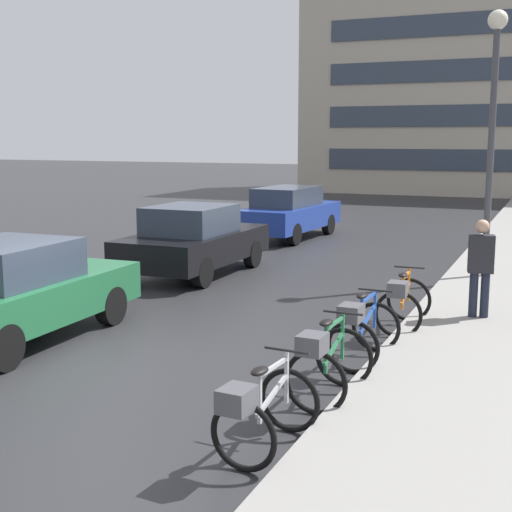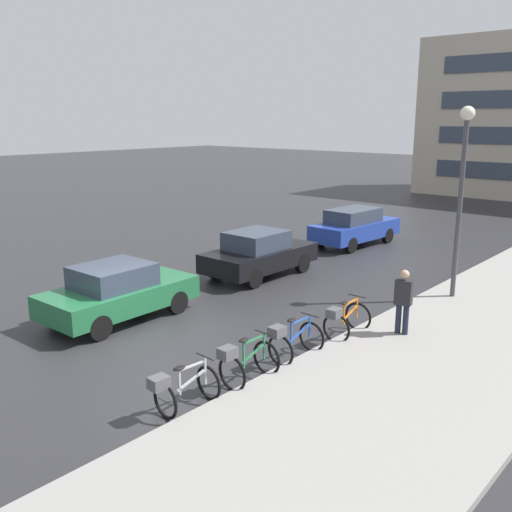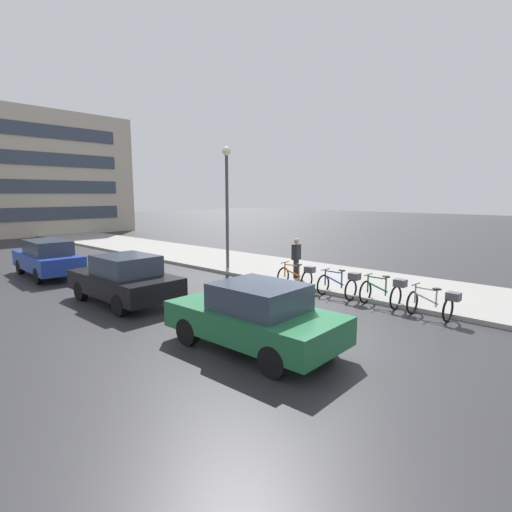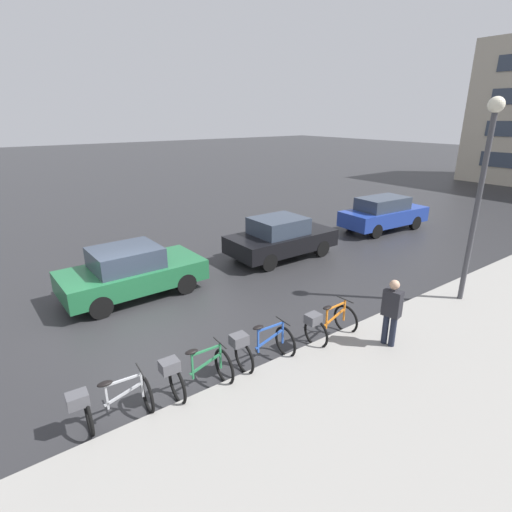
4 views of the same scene
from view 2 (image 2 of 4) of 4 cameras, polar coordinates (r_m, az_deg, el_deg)
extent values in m
plane|color=#28282B|center=(14.34, -10.97, -8.22)|extent=(140.00, 140.00, 0.00)
torus|color=black|center=(11.22, -4.76, -12.52)|extent=(0.70, 0.11, 0.69)
torus|color=black|center=(10.67, -9.06, -14.11)|extent=(0.70, 0.11, 0.69)
cube|color=#ADAFB5|center=(10.73, -7.65, -12.41)|extent=(0.04, 0.04, 0.50)
cube|color=#ADAFB5|center=(11.06, -5.10, -11.38)|extent=(0.04, 0.04, 0.54)
cube|color=#ADAFB5|center=(10.80, -6.38, -10.83)|extent=(0.08, 0.61, 0.04)
cube|color=#ADAFB5|center=(10.90, -6.45, -12.21)|extent=(0.09, 0.69, 0.25)
ellipsoid|color=black|center=(10.61, -7.70, -11.06)|extent=(0.16, 0.27, 0.07)
cylinder|color=black|center=(10.94, -5.13, -9.99)|extent=(0.50, 0.06, 0.03)
cube|color=#4C4C51|center=(10.43, -9.69, -12.38)|extent=(0.30, 0.36, 0.22)
torus|color=black|center=(12.16, 1.05, -10.15)|extent=(0.75, 0.08, 0.75)
torus|color=black|center=(11.49, -2.40, -11.65)|extent=(0.75, 0.08, 0.75)
cube|color=#237042|center=(11.58, -1.24, -9.86)|extent=(0.04, 0.04, 0.58)
cube|color=#237042|center=(12.00, 0.81, -9.03)|extent=(0.04, 0.04, 0.56)
cube|color=#237042|center=(11.70, -0.20, -8.34)|extent=(0.05, 0.61, 0.04)
cube|color=#237042|center=(11.79, -0.28, -9.72)|extent=(0.06, 0.70, 0.25)
ellipsoid|color=black|center=(11.46, -1.25, -8.40)|extent=(0.15, 0.26, 0.07)
cylinder|color=black|center=(11.89, 0.82, -7.70)|extent=(0.50, 0.04, 0.03)
cube|color=#4C4C51|center=(11.22, -2.87, -9.65)|extent=(0.29, 0.35, 0.22)
torus|color=black|center=(13.34, 5.57, -8.05)|extent=(0.73, 0.08, 0.73)
torus|color=black|center=(12.55, 2.47, -9.44)|extent=(0.73, 0.08, 0.73)
cube|color=#234CA8|center=(12.69, 3.54, -7.77)|extent=(0.04, 0.04, 0.58)
cube|color=#234CA8|center=(13.19, 5.38, -7.07)|extent=(0.04, 0.04, 0.53)
cube|color=#234CA8|center=(12.85, 4.50, -6.42)|extent=(0.06, 0.66, 0.04)
cube|color=#234CA8|center=(12.93, 4.40, -7.64)|extent=(0.06, 0.75, 0.27)
ellipsoid|color=black|center=(12.58, 3.57, -6.41)|extent=(0.15, 0.26, 0.07)
cylinder|color=black|center=(13.09, 5.41, -5.89)|extent=(0.50, 0.04, 0.03)
cube|color=#4C4C51|center=(12.28, 2.13, -7.55)|extent=(0.29, 0.35, 0.22)
torus|color=black|center=(14.77, 10.16, -5.98)|extent=(0.75, 0.09, 0.75)
torus|color=black|center=(13.89, 8.03, -7.19)|extent=(0.75, 0.09, 0.75)
cube|color=orange|center=(14.08, 8.79, -5.78)|extent=(0.04, 0.04, 0.52)
cube|color=orange|center=(14.61, 10.05, -5.06)|extent=(0.04, 0.04, 0.55)
cube|color=orange|center=(14.27, 9.47, -4.55)|extent=(0.07, 0.64, 0.04)
cube|color=orange|center=(14.34, 9.37, -5.66)|extent=(0.07, 0.73, 0.26)
ellipsoid|color=black|center=(13.99, 8.83, -4.66)|extent=(0.15, 0.27, 0.07)
cylinder|color=black|center=(14.52, 10.10, -3.97)|extent=(0.50, 0.05, 0.03)
cube|color=#4C4C51|center=(13.64, 7.83, -5.67)|extent=(0.30, 0.35, 0.22)
cube|color=#1E6038|center=(15.75, -13.52, -3.93)|extent=(2.04, 4.17, 0.62)
cube|color=#2D3847|center=(15.48, -14.13, -1.93)|extent=(1.64, 1.93, 0.59)
cylinder|color=black|center=(17.24, -11.83, -3.37)|extent=(0.24, 0.65, 0.64)
cylinder|color=black|center=(15.96, -7.90, -4.58)|extent=(0.24, 0.65, 0.64)
cylinder|color=black|center=(15.87, -19.06, -5.35)|extent=(0.24, 0.65, 0.64)
cylinder|color=black|center=(14.47, -15.41, -6.91)|extent=(0.24, 0.65, 0.64)
cube|color=black|center=(19.49, 0.36, -0.12)|extent=(1.95, 4.15, 0.63)
cube|color=#2D3847|center=(19.23, 0.04, 1.59)|extent=(1.60, 1.90, 0.61)
cylinder|color=black|center=(21.06, 0.87, 0.05)|extent=(0.22, 0.64, 0.64)
cylinder|color=black|center=(20.02, 4.65, -0.73)|extent=(0.22, 0.64, 0.64)
cylinder|color=black|center=(19.24, -4.10, -1.31)|extent=(0.22, 0.64, 0.64)
cylinder|color=black|center=(18.09, -0.23, -2.25)|extent=(0.22, 0.64, 0.64)
cube|color=navy|center=(24.54, 9.89, 2.62)|extent=(1.98, 4.45, 0.68)
cube|color=#2D3847|center=(24.29, 9.71, 4.01)|extent=(1.55, 2.44, 0.57)
cylinder|color=black|center=(26.11, 10.21, 2.51)|extent=(0.26, 0.65, 0.64)
cylinder|color=black|center=(25.31, 13.01, 2.02)|extent=(0.26, 0.65, 0.64)
cylinder|color=black|center=(23.98, 6.53, 1.65)|extent=(0.26, 0.65, 0.64)
cylinder|color=black|center=(23.10, 9.46, 1.08)|extent=(0.26, 0.65, 0.64)
cylinder|color=#1E2333|center=(14.46, 14.03, -6.33)|extent=(0.14, 0.14, 0.88)
cylinder|color=#1E2333|center=(14.41, 14.72, -6.44)|extent=(0.14, 0.14, 0.88)
cube|color=#232328|center=(14.20, 14.55, -3.54)|extent=(0.44, 0.31, 0.62)
sphere|color=tan|center=(14.08, 14.66, -1.79)|extent=(0.22, 0.22, 0.22)
cylinder|color=#424247|center=(17.36, 19.65, 4.05)|extent=(0.14, 0.14, 5.24)
sphere|color=#F2EACC|center=(17.15, 20.41, 13.23)|extent=(0.40, 0.40, 0.40)
camera|label=1|loc=(5.30, -41.74, -14.94)|focal=50.00mm
camera|label=3|loc=(18.99, -40.93, 4.87)|focal=28.00mm
camera|label=4|loc=(5.17, 27.49, 10.97)|focal=28.00mm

